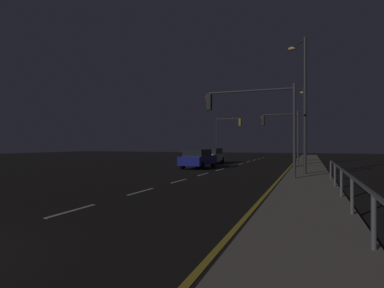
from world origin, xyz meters
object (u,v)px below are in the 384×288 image
traffic_light_mid_left (227,130)px  street_lamp_median (303,94)px  car (198,158)px  traffic_light_far_right (281,127)px  traffic_light_near_left (252,112)px  street_lamp_mid_block (304,118)px  car_oncoming (211,156)px

traffic_light_mid_left → street_lamp_median: street_lamp_median is taller
car → traffic_light_far_right: (6.02, 5.97, 2.75)m
traffic_light_near_left → street_lamp_mid_block: (2.53, 13.85, 0.71)m
car_oncoming → traffic_light_mid_left: size_ratio=0.78×
traffic_light_mid_left → street_lamp_median: (10.01, -20.04, 1.16)m
car → traffic_light_near_left: traffic_light_near_left is taller
street_lamp_median → traffic_light_far_right: bearing=102.9°
car → traffic_light_mid_left: 17.18m
street_lamp_median → street_lamp_mid_block: bearing=90.6°
car → street_lamp_median: bearing=-21.8°
street_lamp_mid_block → traffic_light_far_right: bearing=-143.0°
traffic_light_mid_left → street_lamp_mid_block: street_lamp_mid_block is taller
car → street_lamp_median: size_ratio=0.52×
traffic_light_far_right → traffic_light_mid_left: (-7.89, 10.81, 0.40)m
traffic_light_far_right → traffic_light_near_left: size_ratio=0.95×
traffic_light_near_left → street_lamp_median: bearing=49.7°
car → street_lamp_median: street_lamp_median is taller
traffic_light_mid_left → street_lamp_mid_block: 13.59m
street_lamp_mid_block → car_oncoming: bearing=-173.3°
traffic_light_mid_left → street_lamp_mid_block: bearing=-43.3°
traffic_light_near_left → street_lamp_median: 4.31m
car → street_lamp_mid_block: size_ratio=0.61×
car → car_oncoming: bearing=97.7°
traffic_light_far_right → street_lamp_mid_block: bearing=37.0°
street_lamp_median → car_oncoming: bearing=132.9°
car → street_lamp_mid_block: (8.02, 7.47, 3.69)m
car → traffic_light_near_left: 8.92m
car → traffic_light_near_left: bearing=-49.3°
street_lamp_mid_block → car: bearing=-137.0°
traffic_light_near_left → traffic_light_mid_left: bearing=107.6°
traffic_light_near_left → car_oncoming: bearing=116.4°
traffic_light_near_left → street_lamp_median: size_ratio=0.61×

